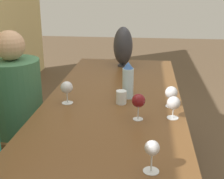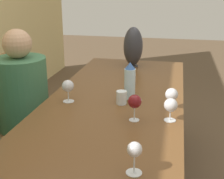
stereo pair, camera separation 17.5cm
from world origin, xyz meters
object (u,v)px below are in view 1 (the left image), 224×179
(water_bottle, at_px, (128,81))
(wine_glass_3, at_px, (171,93))
(wine_glass_2, at_px, (152,149))
(chair_far, at_px, (8,122))
(person_far, at_px, (19,108))
(wine_glass_1, at_px, (138,101))
(wine_glass_4, at_px, (67,88))
(water_tumbler, at_px, (121,97))
(vase, at_px, (123,46))
(wine_glass_0, at_px, (174,103))

(water_bottle, xyz_separation_m, wine_glass_3, (-0.13, -0.28, -0.03))
(wine_glass_2, relative_size, chair_far, 0.14)
(chair_far, relative_size, person_far, 0.82)
(wine_glass_1, distance_m, wine_glass_4, 0.50)
(water_bottle, bearing_deg, wine_glass_4, 110.78)
(water_tumbler, relative_size, wine_glass_4, 0.59)
(wine_glass_1, bearing_deg, vase, 8.84)
(person_far, bearing_deg, vase, -44.16)
(wine_glass_1, distance_m, wine_glass_2, 0.51)
(vase, height_order, wine_glass_2, vase)
(wine_glass_0, bearing_deg, vase, 18.58)
(wine_glass_4, bearing_deg, chair_far, 66.98)
(wine_glass_2, xyz_separation_m, wine_glass_3, (0.72, -0.12, -0.01))
(wine_glass_1, xyz_separation_m, wine_glass_2, (-0.51, -0.07, -0.01))
(water_bottle, relative_size, wine_glass_0, 1.89)
(water_bottle, xyz_separation_m, wine_glass_0, (-0.30, -0.28, -0.03))
(wine_glass_4, bearing_deg, vase, -16.17)
(water_bottle, xyz_separation_m, wine_glass_1, (-0.34, -0.08, -0.01))
(water_tumbler, bearing_deg, person_far, 76.05)
(person_far, bearing_deg, wine_glass_1, -115.39)
(wine_glass_3, bearing_deg, vase, 21.70)
(wine_glass_0, xyz_separation_m, wine_glass_3, (0.18, 0.00, 0.00))
(vase, xyz_separation_m, wine_glass_4, (-0.96, 0.28, -0.08))
(wine_glass_0, bearing_deg, water_bottle, 42.54)
(wine_glass_0, bearing_deg, wine_glass_3, 0.29)
(wine_glass_1, bearing_deg, chair_far, 66.78)
(chair_far, bearing_deg, vase, -47.74)
(wine_glass_1, height_order, person_far, person_far)
(wine_glass_1, height_order, wine_glass_4, wine_glass_1)
(water_bottle, xyz_separation_m, water_tumbler, (-0.11, 0.03, -0.08))
(water_bottle, distance_m, vase, 0.82)
(wine_glass_4, height_order, chair_far, chair_far)
(chair_far, bearing_deg, water_tumbler, -102.48)
(water_bottle, distance_m, chair_far, 0.99)
(wine_glass_0, xyz_separation_m, wine_glass_1, (-0.04, 0.20, 0.02))
(wine_glass_0, bearing_deg, wine_glass_1, 101.61)
(vase, height_order, wine_glass_4, vase)
(water_bottle, distance_m, person_far, 0.86)
(chair_far, bearing_deg, wine_glass_3, -99.98)
(water_bottle, relative_size, wine_glass_4, 1.70)
(water_tumbler, distance_m, wine_glass_4, 0.35)
(wine_glass_1, xyz_separation_m, wine_glass_3, (0.22, -0.19, -0.02))
(water_bottle, xyz_separation_m, vase, (0.81, 0.10, 0.07))
(vase, xyz_separation_m, wine_glass_2, (-1.66, -0.25, -0.08))
(wine_glass_0, relative_size, chair_far, 0.13)
(water_bottle, xyz_separation_m, chair_far, (0.08, 0.91, -0.39))
(water_bottle, xyz_separation_m, wine_glass_2, (-0.85, -0.15, -0.02))
(wine_glass_0, bearing_deg, water_tumbler, 58.51)
(wine_glass_1, relative_size, wine_glass_2, 1.08)
(wine_glass_2, height_order, wine_glass_4, wine_glass_4)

